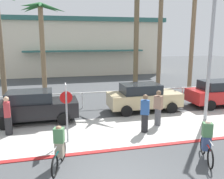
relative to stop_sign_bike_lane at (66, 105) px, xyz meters
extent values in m
plane|color=#424447|center=(1.25, 6.56, -1.68)|extent=(80.00, 80.00, 0.00)
cube|color=beige|center=(1.25, 0.76, -1.67)|extent=(44.00, 4.00, 0.02)
cube|color=maroon|center=(1.25, -1.24, -1.66)|extent=(44.00, 0.24, 0.03)
cube|color=beige|center=(3.21, 24.21, 1.49)|extent=(19.44, 11.31, 6.33)
cube|color=#2D605B|center=(3.21, 24.21, 4.90)|extent=(20.04, 11.91, 0.50)
cube|color=#2D605B|center=(3.21, 18.06, 1.32)|extent=(13.61, 1.20, 0.16)
cylinder|color=white|center=(1.25, 5.06, -0.68)|extent=(18.76, 0.08, 0.08)
cylinder|color=white|center=(-3.44, 5.06, -1.18)|extent=(0.08, 0.08, 1.00)
cylinder|color=white|center=(-1.10, 5.06, -1.18)|extent=(0.08, 0.08, 1.00)
cylinder|color=white|center=(1.25, 5.06, -1.18)|extent=(0.08, 0.08, 1.00)
cylinder|color=white|center=(3.59, 5.06, -1.18)|extent=(0.08, 0.08, 1.00)
cylinder|color=white|center=(5.94, 5.06, -1.18)|extent=(0.08, 0.08, 1.00)
cylinder|color=white|center=(8.28, 5.06, -1.18)|extent=(0.08, 0.08, 1.00)
cylinder|color=white|center=(10.63, 5.06, -1.18)|extent=(0.08, 0.08, 1.00)
cylinder|color=gray|center=(0.00, 0.00, -0.58)|extent=(0.08, 0.08, 2.20)
cube|color=white|center=(0.00, 0.00, 0.70)|extent=(0.04, 0.56, 0.36)
cylinder|color=red|center=(0.00, 0.00, 0.30)|extent=(0.52, 0.03, 0.52)
cylinder|color=#9EA0A5|center=(7.51, 1.18, 2.07)|extent=(0.18, 0.18, 7.50)
cylinder|color=#756047|center=(-3.94, 8.55, 2.05)|extent=(0.36, 0.36, 7.45)
cylinder|color=#846B4C|center=(-1.15, 9.25, 1.73)|extent=(0.36, 0.36, 6.81)
cone|color=#235B2D|center=(-0.24, 9.25, 4.89)|extent=(1.90, 0.32, 0.80)
cone|color=#235B2D|center=(-0.49, 9.91, 4.95)|extent=(1.59, 1.59, 0.67)
cone|color=#235B2D|center=(-1.15, 10.10, 4.90)|extent=(0.32, 1.79, 0.76)
cone|color=#235B2D|center=(-1.79, 9.88, 4.90)|extent=(1.56, 1.56, 0.77)
cone|color=#235B2D|center=(-1.85, 9.25, 4.90)|extent=(1.51, 0.32, 0.77)
cone|color=#235B2D|center=(-1.77, 8.62, 4.99)|extent=(1.51, 1.51, 0.60)
cone|color=#235B2D|center=(-1.15, 8.39, 4.97)|extent=(0.32, 1.78, 0.63)
cone|color=#235B2D|center=(-0.64, 8.74, 4.94)|extent=(1.30, 1.30, 0.69)
cylinder|color=brown|center=(5.50, 7.07, 2.29)|extent=(0.36, 0.36, 7.93)
cylinder|color=#756047|center=(8.33, 9.25, 2.80)|extent=(0.36, 0.36, 8.95)
cylinder|color=#846B4C|center=(11.14, 8.86, 2.61)|extent=(0.36, 0.36, 8.57)
cube|color=black|center=(-1.47, 3.06, -0.95)|extent=(4.40, 1.80, 0.80)
cube|color=#1E2328|center=(-1.72, 3.06, -0.27)|extent=(2.29, 1.58, 0.56)
cylinder|color=black|center=(-0.07, 3.96, -1.35)|extent=(0.66, 0.22, 0.66)
cylinder|color=black|center=(-0.07, 2.16, -1.35)|extent=(0.66, 0.22, 0.66)
cylinder|color=black|center=(-2.88, 3.96, -1.35)|extent=(0.66, 0.22, 0.66)
cylinder|color=black|center=(-2.88, 2.16, -1.35)|extent=(0.66, 0.22, 0.66)
cube|color=tan|center=(4.89, 3.64, -0.95)|extent=(4.40, 1.80, 0.80)
cube|color=#1E2328|center=(4.64, 3.64, -0.27)|extent=(2.29, 1.58, 0.56)
cylinder|color=black|center=(6.29, 4.54, -1.35)|extent=(0.66, 0.22, 0.66)
cylinder|color=black|center=(6.29, 2.74, -1.35)|extent=(0.66, 0.22, 0.66)
cylinder|color=black|center=(3.48, 4.54, -1.35)|extent=(0.66, 0.22, 0.66)
cylinder|color=black|center=(3.48, 2.74, -1.35)|extent=(0.66, 0.22, 0.66)
cube|color=red|center=(10.27, 3.53, -0.95)|extent=(4.40, 1.80, 0.80)
cube|color=#1E2328|center=(10.02, 3.53, -0.27)|extent=(2.29, 1.58, 0.56)
cylinder|color=black|center=(8.86, 4.43, -1.35)|extent=(0.66, 0.22, 0.66)
cylinder|color=black|center=(8.86, 2.63, -1.35)|extent=(0.66, 0.22, 0.66)
torus|color=black|center=(4.64, -3.32, -1.35)|extent=(0.32, 0.69, 0.72)
torus|color=black|center=(5.03, -2.29, -1.35)|extent=(0.32, 0.69, 0.72)
cylinder|color=red|center=(4.91, -2.60, -1.20)|extent=(0.30, 0.66, 0.35)
cylinder|color=red|center=(4.72, -3.09, -1.06)|extent=(0.18, 0.37, 0.07)
cylinder|color=red|center=(4.88, -2.69, -1.13)|extent=(0.05, 0.05, 0.44)
cylinder|color=silver|center=(4.65, -3.27, -0.80)|extent=(0.21, 0.48, 0.04)
cube|color=#384C7A|center=(4.88, -2.69, -1.07)|extent=(0.38, 0.40, 0.52)
cube|color=#4C7F51|center=(4.88, -2.69, -0.55)|extent=(0.41, 0.37, 0.52)
sphere|color=beige|center=(4.88, -2.69, -0.32)|extent=(0.22, 0.22, 0.22)
torus|color=black|center=(-0.57, -2.58, -1.35)|extent=(0.26, 0.71, 0.72)
torus|color=black|center=(-0.27, -1.52, -1.35)|extent=(0.26, 0.71, 0.72)
cylinder|color=#197F7A|center=(-0.36, -1.85, -1.20)|extent=(0.24, 0.68, 0.35)
cylinder|color=#197F7A|center=(-0.51, -2.35, -1.06)|extent=(0.16, 0.38, 0.07)
cylinder|color=#197F7A|center=(-0.39, -1.94, -1.13)|extent=(0.05, 0.05, 0.44)
cylinder|color=silver|center=(-0.56, -2.53, -0.80)|extent=(0.17, 0.49, 0.04)
cube|color=gray|center=(-0.39, -1.94, -1.07)|extent=(0.36, 0.39, 0.52)
cube|color=#4C7F51|center=(-0.39, -1.94, -0.55)|extent=(0.40, 0.34, 0.52)
sphere|color=#9E7556|center=(-0.39, -1.94, -0.32)|extent=(0.22, 0.22, 0.22)
cylinder|color=#232326|center=(-2.59, 1.48, -1.24)|extent=(0.35, 0.35, 0.88)
cube|color=#A33338|center=(-2.59, 1.48, -0.46)|extent=(0.30, 0.42, 0.68)
sphere|color=#D6A884|center=(-2.59, 1.48, 0.03)|extent=(0.24, 0.24, 0.24)
cylinder|color=#232326|center=(3.63, 0.29, -1.23)|extent=(0.43, 0.43, 0.89)
cube|color=#2D5699|center=(3.63, 0.29, -0.45)|extent=(0.47, 0.41, 0.68)
sphere|color=brown|center=(3.63, 0.29, 0.05)|extent=(0.24, 0.24, 0.24)
cylinder|color=#4C4C51|center=(4.62, 1.00, -1.24)|extent=(0.45, 0.45, 0.88)
cube|color=#93705B|center=(4.62, 1.00, -0.45)|extent=(0.45, 0.48, 0.68)
sphere|color=brown|center=(4.62, 1.00, 0.04)|extent=(0.24, 0.24, 0.24)
camera|label=1|loc=(-0.48, -9.99, 2.70)|focal=39.08mm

